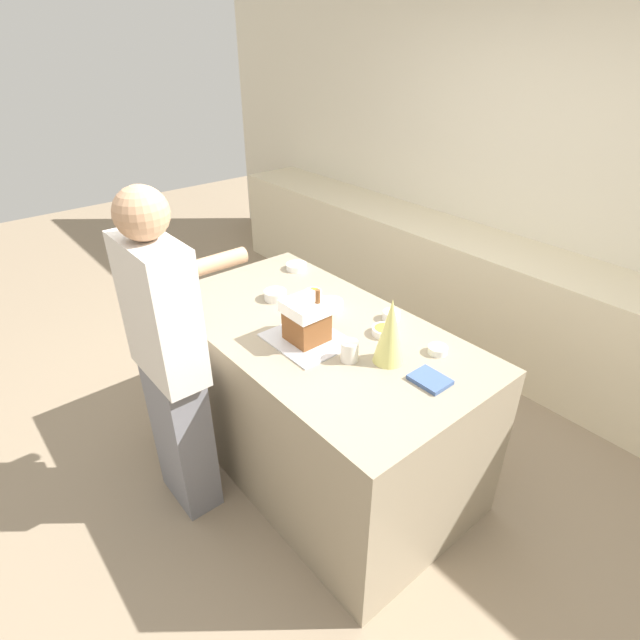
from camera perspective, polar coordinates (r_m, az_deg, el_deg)
The scene contains 17 objects.
ground_plane at distance 3.15m, azimuth -0.38°, elevation -15.41°, with size 12.00×12.00×0.00m, color gray.
wall_back at distance 4.03m, azimuth 24.45°, elevation 14.00°, with size 8.00×0.05×2.60m.
back_cabinet_block at distance 4.05m, azimuth 19.74°, elevation 1.81°, with size 6.00×0.60×0.88m.
kitchen_island at distance 2.84m, azimuth -0.41°, elevation -8.89°, with size 1.80×0.98×0.92m.
baking_tray at distance 2.47m, azimuth -1.50°, elevation -2.23°, with size 0.39×0.33×0.01m.
gingerbread_house at distance 2.41m, azimuth -1.53°, elevation 0.08°, with size 0.20×0.20×0.28m.
decorative_tree at distance 2.26m, azimuth 8.03°, elevation -1.27°, with size 0.14×0.14×0.32m.
candy_bowl_behind_tray at distance 2.66m, azimuth 8.17°, elevation 0.57°, with size 0.09×0.09×0.05m.
candy_bowl_front_corner at distance 2.72m, azimuth 1.31°, elevation 1.76°, with size 0.13×0.13×0.05m.
candy_bowl_center_rear at distance 2.43m, azimuth 13.31°, elevation -3.30°, with size 0.09×0.09×0.04m.
candy_bowl_beside_tree at distance 3.21m, azimuth -2.70°, elevation 6.16°, with size 0.13×0.13×0.04m.
candy_bowl_near_tray_left at distance 2.84m, azimuth -5.13°, elevation 2.92°, with size 0.13×0.13×0.05m.
candy_bowl_far_left at distance 2.53m, azimuth 7.39°, elevation -1.21°, with size 0.13×0.13×0.04m.
candy_bowl_near_tray_right at distance 2.84m, azimuth -0.76°, elevation 2.99°, with size 0.09×0.09×0.05m.
cookbook at distance 2.24m, azimuth 12.45°, elevation -6.68°, with size 0.16×0.13×0.02m.
mug at distance 2.30m, azimuth 3.39°, elevation -3.57°, with size 0.08×0.08×0.10m.
person at distance 2.47m, azimuth -16.78°, elevation -4.54°, with size 0.45×0.57×1.73m.
Camera 1 is at (1.70, -1.39, 2.25)m, focal length 28.00 mm.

